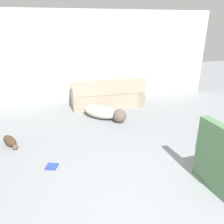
# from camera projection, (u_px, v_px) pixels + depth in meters

# --- Properties ---
(wall_back) EXTENTS (7.39, 0.06, 2.44)m
(wall_back) POSITION_uv_depth(u_px,v_px,m) (85.00, 57.00, 6.05)
(wall_back) COLOR silver
(wall_back) RESTS_ON ground_plane
(couch) EXTENTS (1.89, 0.88, 0.79)m
(couch) POSITION_uv_depth(u_px,v_px,m) (107.00, 96.00, 5.90)
(couch) COLOR tan
(couch) RESTS_ON ground_plane
(dog) EXTENTS (1.06, 1.12, 0.30)m
(dog) POSITION_uv_depth(u_px,v_px,m) (104.00, 112.00, 5.12)
(dog) COLOR beige
(dog) RESTS_ON ground_plane
(cat) EXTENTS (0.36, 0.53, 0.17)m
(cat) POSITION_uv_depth(u_px,v_px,m) (10.00, 141.00, 3.97)
(cat) COLOR #473323
(cat) RESTS_ON ground_plane
(book_blue) EXTENTS (0.21, 0.21, 0.02)m
(book_blue) POSITION_uv_depth(u_px,v_px,m) (52.00, 166.00, 3.37)
(book_blue) COLOR #28428E
(book_blue) RESTS_ON ground_plane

